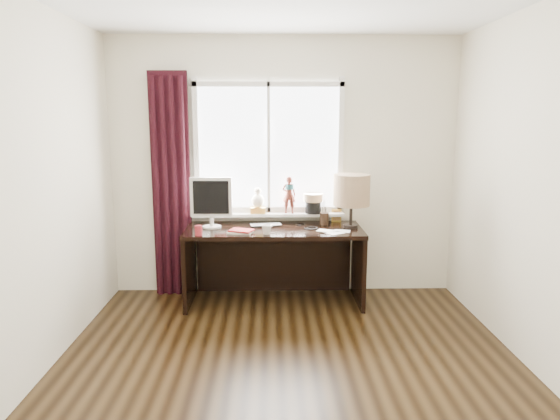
{
  "coord_description": "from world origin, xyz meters",
  "views": [
    {
      "loc": [
        -0.13,
        -3.07,
        1.81
      ],
      "look_at": [
        -0.05,
        1.25,
        1.0
      ],
      "focal_mm": 32.0,
      "sensor_mm": 36.0,
      "label": 1
    }
  ],
  "objects_px": {
    "table_lamp": "(352,191)",
    "laptop": "(266,225)",
    "red_cup": "(199,230)",
    "monitor": "(211,199)",
    "mug": "(267,229)",
    "desk": "(274,250)"
  },
  "relations": [
    {
      "from": "desk",
      "to": "laptop",
      "type": "bearing_deg",
      "value": -173.58
    },
    {
      "from": "laptop",
      "to": "monitor",
      "type": "relative_size",
      "value": 0.61
    },
    {
      "from": "laptop",
      "to": "desk",
      "type": "xyz_separation_m",
      "value": [
        0.08,
        0.01,
        -0.26
      ]
    },
    {
      "from": "laptop",
      "to": "monitor",
      "type": "bearing_deg",
      "value": 175.16
    },
    {
      "from": "monitor",
      "to": "table_lamp",
      "type": "xyz_separation_m",
      "value": [
        1.35,
        -0.03,
        0.09
      ]
    },
    {
      "from": "table_lamp",
      "to": "laptop",
      "type": "bearing_deg",
      "value": 174.35
    },
    {
      "from": "monitor",
      "to": "red_cup",
      "type": "bearing_deg",
      "value": -104.65
    },
    {
      "from": "red_cup",
      "to": "monitor",
      "type": "height_order",
      "value": "monitor"
    },
    {
      "from": "red_cup",
      "to": "monitor",
      "type": "bearing_deg",
      "value": 75.35
    },
    {
      "from": "desk",
      "to": "red_cup",
      "type": "bearing_deg",
      "value": -151.47
    },
    {
      "from": "mug",
      "to": "red_cup",
      "type": "height_order",
      "value": "mug"
    },
    {
      "from": "mug",
      "to": "table_lamp",
      "type": "xyz_separation_m",
      "value": [
        0.81,
        0.26,
        0.32
      ]
    },
    {
      "from": "red_cup",
      "to": "desk",
      "type": "bearing_deg",
      "value": 28.53
    },
    {
      "from": "laptop",
      "to": "desk",
      "type": "distance_m",
      "value": 0.27
    },
    {
      "from": "laptop",
      "to": "red_cup",
      "type": "bearing_deg",
      "value": -159.04
    },
    {
      "from": "red_cup",
      "to": "desk",
      "type": "relative_size",
      "value": 0.05
    },
    {
      "from": "desk",
      "to": "monitor",
      "type": "relative_size",
      "value": 3.47
    },
    {
      "from": "mug",
      "to": "monitor",
      "type": "relative_size",
      "value": 0.19
    },
    {
      "from": "monitor",
      "to": "table_lamp",
      "type": "bearing_deg",
      "value": -1.44
    },
    {
      "from": "mug",
      "to": "monitor",
      "type": "distance_m",
      "value": 0.65
    },
    {
      "from": "laptop",
      "to": "mug",
      "type": "relative_size",
      "value": 3.23
    },
    {
      "from": "red_cup",
      "to": "laptop",
      "type": "bearing_deg",
      "value": 30.94
    }
  ]
}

